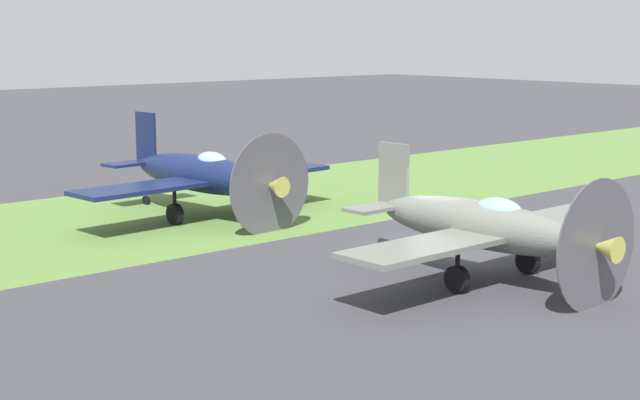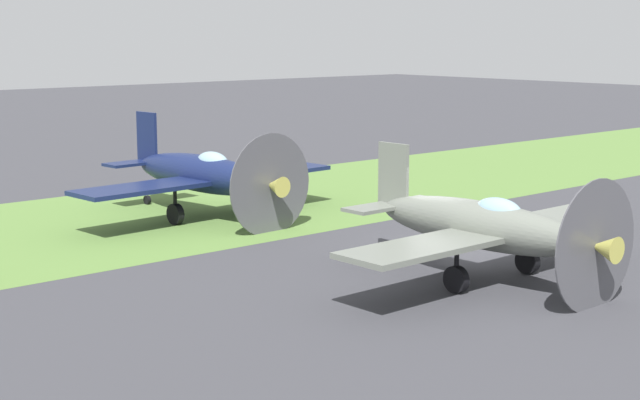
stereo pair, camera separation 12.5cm
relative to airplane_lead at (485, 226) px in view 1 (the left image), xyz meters
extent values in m
plane|color=#38383D|center=(-1.22, -2.66, -1.35)|extent=(160.00, 160.00, 0.00)
cube|color=#567A38|center=(-1.22, -12.30, -1.34)|extent=(120.00, 11.00, 0.01)
ellipsoid|color=slate|center=(0.00, -0.15, 0.01)|extent=(1.21, 6.36, 1.16)
cube|color=slate|center=(0.00, 0.23, -0.13)|extent=(8.98, 1.66, 0.13)
cube|color=slate|center=(0.03, -3.04, 0.85)|extent=(0.10, 1.03, 1.77)
cube|color=slate|center=(0.03, -3.04, 0.10)|extent=(2.99, 0.87, 0.09)
cone|color=#B7B24C|center=(-0.03, 3.26, 0.01)|extent=(0.60, 0.66, 0.60)
cylinder|color=#4C4C51|center=(-0.03, 3.08, 0.01)|extent=(2.99, 0.06, 2.99)
ellipsoid|color=#8CB2C6|center=(0.00, 0.41, 0.41)|extent=(0.66, 1.31, 0.65)
cylinder|color=black|center=(-1.36, 0.31, -1.03)|extent=(0.21, 0.64, 0.63)
cylinder|color=black|center=(-1.36, 0.31, -0.58)|extent=(0.11, 0.11, 0.90)
cylinder|color=black|center=(1.35, 0.33, -1.03)|extent=(0.21, 0.64, 0.63)
cylinder|color=black|center=(1.35, 0.33, -0.58)|extent=(0.11, 0.11, 0.90)
cylinder|color=black|center=(0.03, -3.13, -1.20)|extent=(0.11, 0.30, 0.30)
ellipsoid|color=#141E47|center=(0.51, -11.26, 0.07)|extent=(1.60, 6.71, 1.21)
cube|color=#141E47|center=(0.48, -10.87, -0.08)|extent=(9.47, 2.21, 0.14)
cube|color=#141E47|center=(0.69, -14.29, 0.95)|extent=(0.16, 1.08, 1.86)
cube|color=#141E47|center=(0.69, -14.29, 0.17)|extent=(3.18, 1.06, 0.10)
cone|color=#B7B24C|center=(0.30, -7.70, 0.07)|extent=(0.67, 0.72, 0.63)
cylinder|color=#4C4C51|center=(0.31, -7.89, 0.07)|extent=(3.13, 0.22, 3.13)
ellipsoid|color=#8CB2C6|center=(0.47, -10.67, 0.49)|extent=(0.76, 1.41, 0.68)
cylinder|color=black|center=(-0.94, -10.86, -1.02)|extent=(0.25, 0.68, 0.67)
cylinder|color=black|center=(-0.94, -10.86, -0.55)|extent=(0.12, 0.12, 0.94)
cylinder|color=black|center=(1.90, -10.69, -1.02)|extent=(0.25, 0.68, 0.67)
cylinder|color=black|center=(1.90, -10.69, -0.55)|extent=(0.12, 0.12, 0.94)
cylinder|color=black|center=(0.69, -14.39, -1.19)|extent=(0.14, 0.32, 0.31)
camera|label=1|loc=(17.90, 14.37, 4.58)|focal=53.95mm
camera|label=2|loc=(17.80, 14.45, 4.58)|focal=53.95mm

